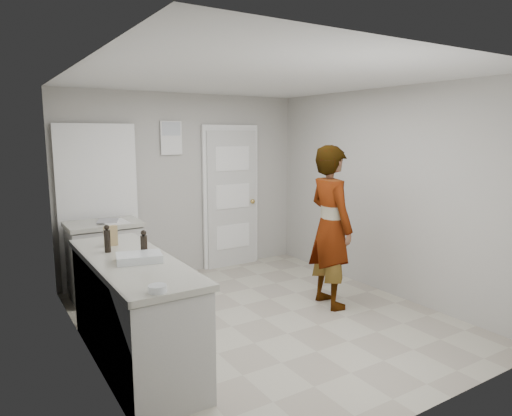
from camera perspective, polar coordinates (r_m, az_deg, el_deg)
ground at (r=5.03m, az=0.91°, el=-13.63°), size 4.00×4.00×0.00m
room_shell at (r=6.36m, az=-10.04°, el=0.71°), size 4.00×4.00×4.00m
main_counter at (r=4.13m, az=-15.04°, el=-12.80°), size 0.64×1.96×0.93m
side_counter at (r=5.78m, az=-18.31°, el=-6.52°), size 0.84×0.61×0.93m
person at (r=5.22m, az=9.30°, el=-2.33°), size 0.51×0.72×1.83m
cake_mix_box at (r=4.45m, az=-17.70°, el=-3.33°), size 0.12×0.06×0.19m
spice_jar at (r=4.48m, az=-17.28°, el=-3.90°), size 0.06×0.06×0.09m
oil_cruet_a at (r=3.99m, az=-13.84°, el=-4.37°), size 0.06×0.06×0.23m
oil_cruet_b at (r=4.21m, az=-18.09°, el=-3.72°), size 0.05×0.05×0.25m
baking_dish at (r=3.87m, az=-14.41°, el=-6.05°), size 0.40×0.32×0.06m
egg_bowl at (r=3.12m, az=-12.21°, el=-9.83°), size 0.12×0.12×0.05m
papers at (r=5.63m, az=-17.29°, el=-1.64°), size 0.27×0.35×0.01m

